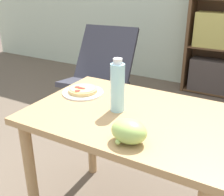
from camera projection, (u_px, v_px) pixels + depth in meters
The scene contains 6 objects.
dining_table at pixel (130, 134), 1.47m from camera, with size 1.02×0.72×0.74m.
pizza_on_plate at pixel (83, 91), 1.65m from camera, with size 0.24×0.24×0.04m.
grape_bunch at pixel (129, 131), 1.15m from camera, with size 0.15×0.13×0.10m.
drink_bottle at pixel (118, 87), 1.39m from camera, with size 0.07×0.07×0.27m.
lounge_chair_near at pixel (100, 87), 3.00m from camera, with size 0.70×0.84×0.88m.
bookshelf at pixel (221, 28), 3.28m from camera, with size 0.75×0.30×1.72m.
Camera 1 is at (0.59, -1.09, 1.37)m, focal length 45.00 mm.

